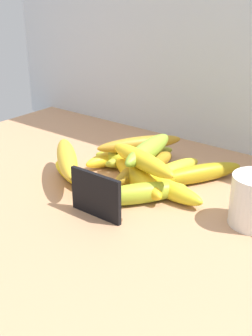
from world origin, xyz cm
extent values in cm
cube|color=tan|center=(0.00, 0.00, 1.50)|extent=(110.00, 76.00, 3.00)
cube|color=silver|center=(0.00, 39.00, 35.00)|extent=(130.00, 2.00, 70.00)
cube|color=black|center=(4.20, -6.79, 7.20)|extent=(11.00, 0.80, 8.40)
cube|color=olive|center=(4.20, -5.99, 3.30)|extent=(9.90, 1.20, 0.60)
ellipsoid|color=gold|center=(2.88, 7.41, 5.19)|extent=(20.13, 13.79, 4.38)
ellipsoid|color=#B1811F|center=(1.41, 12.26, 5.12)|extent=(4.67, 19.83, 4.23)
ellipsoid|color=#AA9018|center=(11.77, 16.95, 4.90)|extent=(13.72, 20.11, 3.81)
ellipsoid|color=#ADBA35|center=(-3.59, 17.28, 4.72)|extent=(9.89, 18.22, 3.44)
ellipsoid|color=#9EB129|center=(7.50, 1.99, 5.00)|extent=(14.77, 17.81, 4.01)
ellipsoid|color=gold|center=(-3.62, 12.41, 4.87)|extent=(17.58, 4.66, 3.75)
ellipsoid|color=yellow|center=(6.69, 14.62, 4.86)|extent=(6.43, 17.43, 3.71)
ellipsoid|color=yellow|center=(-8.45, 0.62, 4.80)|extent=(16.29, 8.24, 3.59)
ellipsoid|color=yellow|center=(-8.18, 13.85, 4.74)|extent=(7.18, 16.44, 3.48)
ellipsoid|color=yellow|center=(11.07, 7.05, 4.83)|extent=(15.69, 5.47, 3.67)
ellipsoid|color=#B07F25|center=(-3.39, 16.94, 8.10)|extent=(13.86, 18.54, 3.32)
ellipsoid|color=gold|center=(-9.63, 0.49, 8.57)|extent=(18.18, 16.37, 3.95)
ellipsoid|color=yellow|center=(4.15, 7.31, 9.23)|extent=(19.46, 9.23, 3.70)
ellipsoid|color=#8AAC31|center=(1.82, 12.75, 9.23)|extent=(6.68, 19.17, 4.00)
camera|label=1|loc=(50.63, -57.84, 43.00)|focal=46.58mm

